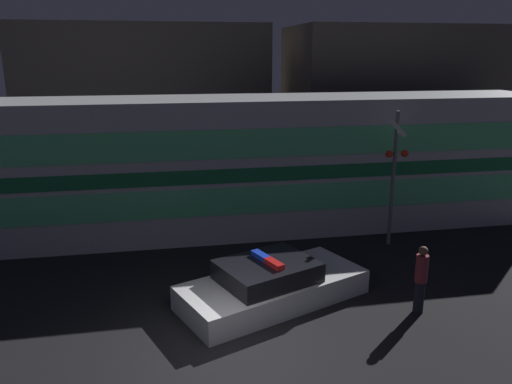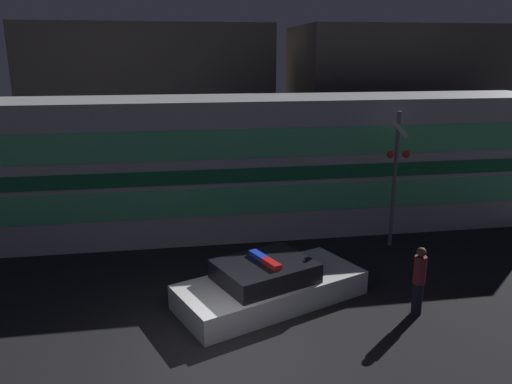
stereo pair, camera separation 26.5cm
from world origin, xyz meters
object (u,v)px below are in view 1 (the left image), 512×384
at_px(police_car, 272,285).
at_px(crossing_signal_near, 394,171).
at_px(pedestrian, 421,279).
at_px(train, 243,164).

xyz_separation_m(police_car, crossing_signal_near, (4.38, 2.93, 1.92)).
height_order(police_car, pedestrian, pedestrian).
bearing_deg(police_car, crossing_signal_near, 11.45).
xyz_separation_m(train, pedestrian, (2.95, -6.57, -1.36)).
bearing_deg(train, pedestrian, -65.80).
xyz_separation_m(pedestrian, crossing_signal_near, (1.20, 4.08, 1.52)).
height_order(pedestrian, crossing_signal_near, crossing_signal_near).
distance_m(train, crossing_signal_near, 4.85).
relative_size(police_car, crossing_signal_near, 1.18).
height_order(train, pedestrian, train).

